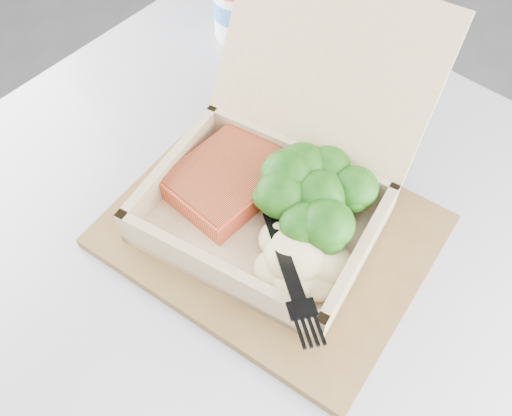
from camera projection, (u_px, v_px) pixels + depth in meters
The scene contains 9 objects.
cafe_table at pixel (247, 301), 0.75m from camera, with size 0.86×0.86×0.70m.
serving_tray at pixel (271, 231), 0.59m from camera, with size 0.31×0.25×0.01m, color brown.
takeout_container at pixel (283, 167), 0.57m from camera, with size 0.23×0.27×0.19m.
salmon_fillet at pixel (229, 178), 0.59m from camera, with size 0.09×0.12×0.03m, color #E35C2C.
broccoli_pile at pixel (318, 200), 0.56m from camera, with size 0.13×0.13×0.05m, color #296D18, non-canonical shape.
mashed_potatoes at pixel (296, 255), 0.53m from camera, with size 0.10×0.09×0.03m, color beige.
plastic_fork at pixel (277, 234), 0.53m from camera, with size 0.12×0.14×0.03m.
paper_cup at pixel (238, 6), 0.75m from camera, with size 0.07×0.07×0.08m.
receipt at pixel (367, 145), 0.67m from camera, with size 0.07×0.12×0.00m, color white.
Camera 1 is at (-0.40, -0.67, 1.20)m, focal length 40.00 mm.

